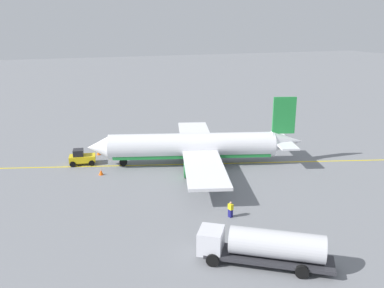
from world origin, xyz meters
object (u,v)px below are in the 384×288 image
at_px(fuel_tanker, 264,246).
at_px(pushback_tug, 82,157).
at_px(safety_cone_nose, 101,172).
at_px(safety_cone_wingtip, 99,152).
at_px(refueling_worker, 231,210).
at_px(airplane, 196,147).

distance_m(fuel_tanker, pushback_tug, 33.26).
relative_size(fuel_tanker, safety_cone_nose, 14.97).
relative_size(fuel_tanker, safety_cone_wingtip, 14.58).
distance_m(fuel_tanker, refueling_worker, 8.94).
xyz_separation_m(pushback_tug, refueling_worker, (-12.66, 22.42, -0.19)).
height_order(airplane, fuel_tanker, airplane).
distance_m(refueling_worker, safety_cone_wingtip, 27.77).
relative_size(airplane, fuel_tanker, 2.87).
xyz_separation_m(fuel_tanker, safety_cone_wingtip, (8.58, -34.79, -1.37)).
xyz_separation_m(fuel_tanker, refueling_worker, (-1.23, -8.81, -0.91)).
relative_size(pushback_tug, safety_cone_wingtip, 5.34).
bearing_deg(fuel_tanker, airplane, -98.37).
distance_m(safety_cone_nose, safety_cone_wingtip, 8.90).
relative_size(fuel_tanker, refueling_worker, 6.18).
bearing_deg(fuel_tanker, safety_cone_nose, -69.84).
xyz_separation_m(pushback_tug, safety_cone_nose, (-1.91, 5.29, -0.66)).
xyz_separation_m(refueling_worker, safety_cone_nose, (10.75, -17.13, -0.47)).
xyz_separation_m(airplane, pushback_tug, (15.20, -5.65, -1.58)).
height_order(safety_cone_nose, safety_cone_wingtip, safety_cone_wingtip).
xyz_separation_m(airplane, fuel_tanker, (3.76, 25.58, -0.85)).
height_order(airplane, safety_cone_nose, airplane).
bearing_deg(safety_cone_nose, pushback_tug, -70.13).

